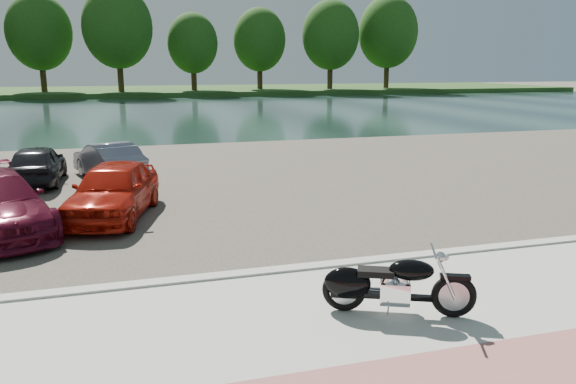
# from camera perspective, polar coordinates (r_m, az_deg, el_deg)

# --- Properties ---
(ground) EXTENTS (200.00, 200.00, 0.00)m
(ground) POSITION_cam_1_polar(r_m,az_deg,el_deg) (8.99, 5.50, -12.58)
(ground) COLOR #595447
(ground) RESTS_ON ground
(promenade) EXTENTS (60.00, 6.00, 0.10)m
(promenade) POSITION_cam_1_polar(r_m,az_deg,el_deg) (8.15, 8.21, -15.10)
(promenade) COLOR #B8B7AD
(promenade) RESTS_ON ground
(kerb) EXTENTS (60.00, 0.30, 0.14)m
(kerb) POSITION_cam_1_polar(r_m,az_deg,el_deg) (10.69, 1.49, -7.87)
(kerb) COLOR #B8B7AD
(kerb) RESTS_ON ground
(parking_lot) EXTENTS (60.00, 18.00, 0.04)m
(parking_lot) POSITION_cam_1_polar(r_m,az_deg,el_deg) (19.15, -6.79, 1.22)
(parking_lot) COLOR #3E3932
(parking_lot) RESTS_ON ground
(river) EXTENTS (120.00, 40.00, 0.00)m
(river) POSITION_cam_1_polar(r_m,az_deg,el_deg) (47.77, -12.76, 7.92)
(river) COLOR #1A2E2B
(river) RESTS_ON ground
(far_bank) EXTENTS (120.00, 24.00, 0.60)m
(far_bank) POSITION_cam_1_polar(r_m,az_deg,el_deg) (79.65, -14.37, 9.90)
(far_bank) COLOR #1F4217
(far_bank) RESTS_ON ground
(far_trees) EXTENTS (70.25, 10.68, 12.52)m
(far_trees) POSITION_cam_1_polar(r_m,az_deg,el_deg) (73.77, -10.98, 15.45)
(far_trees) COLOR #312411
(far_trees) RESTS_ON far_bank
(motorcycle) EXTENTS (2.19, 1.18, 1.05)m
(motorcycle) POSITION_cam_1_polar(r_m,az_deg,el_deg) (8.81, 9.72, -9.26)
(motorcycle) COLOR black
(motorcycle) RESTS_ON promenade
(car_4) EXTENTS (2.73, 4.48, 1.43)m
(car_4) POSITION_cam_1_polar(r_m,az_deg,el_deg) (14.83, -17.33, 0.20)
(car_4) COLOR #AC180B
(car_4) RESTS_ON parking_lot
(car_8) EXTENTS (1.59, 3.80, 1.28)m
(car_8) POSITION_cam_1_polar(r_m,az_deg,el_deg) (20.00, -24.13, 2.60)
(car_8) COLOR black
(car_8) RESTS_ON parking_lot
(car_9) EXTENTS (2.56, 4.06, 1.26)m
(car_9) POSITION_cam_1_polar(r_m,az_deg,el_deg) (19.89, -17.75, 3.04)
(car_9) COLOR slate
(car_9) RESTS_ON parking_lot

